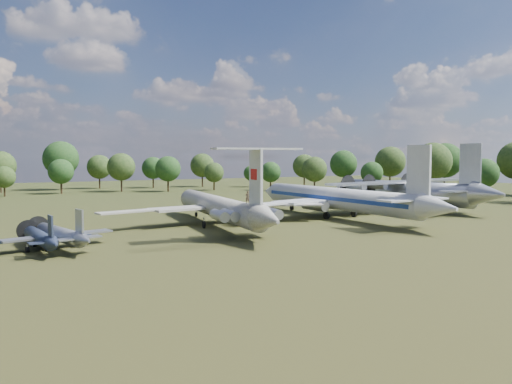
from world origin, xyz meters
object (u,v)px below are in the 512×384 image
il62_airliner (217,211)px  small_prop_west (40,241)px  an12_transport (404,195)px  tu104_jet (336,203)px  small_prop_northwest (61,238)px  person_on_il62 (248,197)px

il62_airliner → small_prop_west: size_ratio=3.03×
small_prop_west → an12_transport: bearing=4.4°
il62_airliner → tu104_jet: bearing=5.5°
tu104_jet → small_prop_northwest: tu104_jet is taller
il62_airliner → person_on_il62: 12.76m
small_prop_west → person_on_il62: bearing=-15.2°
small_prop_west → small_prop_northwest: bearing=0.8°
an12_transport → small_prop_northwest: an12_transport is taller
small_prop_northwest → tu104_jet: bearing=-3.2°
small_prop_west → small_prop_northwest: size_ratio=0.90×
il62_airliner → small_prop_northwest: size_ratio=2.74×
an12_transport → person_on_il62: person_on_il62 is taller
il62_airliner → person_on_il62: size_ratio=28.83×
an12_transport → il62_airliner: bearing=177.8°
tu104_jet → small_prop_west: bearing=-172.1°
il62_airliner → small_prop_west: 26.66m
il62_airliner → an12_transport: 42.53m
tu104_jet → small_prop_northwest: size_ratio=3.05×
an12_transport → small_prop_west: (-67.25, -14.18, -1.64)m
an12_transport → tu104_jet: bearing=-174.8°
small_prop_northwest → person_on_il62: person_on_il62 is taller
small_prop_west → person_on_il62: size_ratio=9.51×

